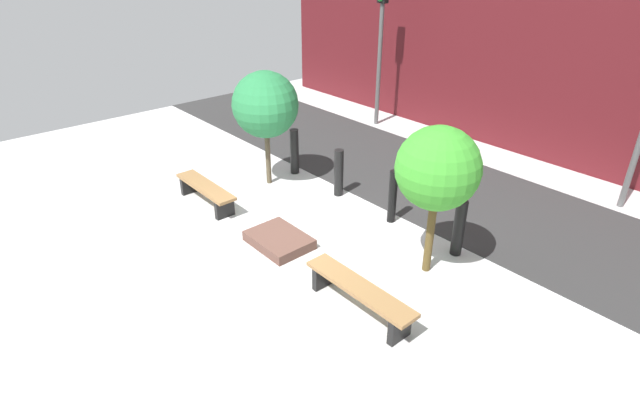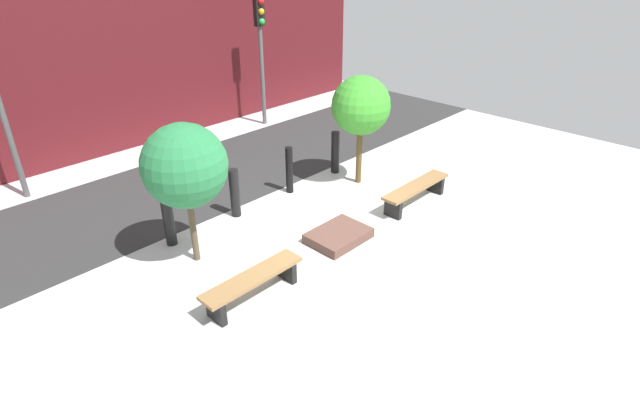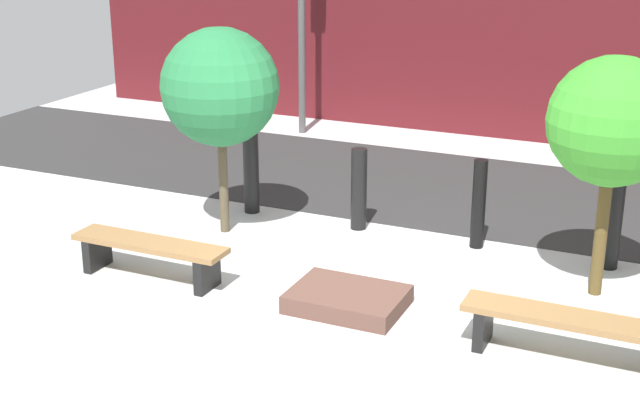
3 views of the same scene
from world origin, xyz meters
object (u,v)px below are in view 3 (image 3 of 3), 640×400
(planter_bed, at_px, (348,299))
(bench_right, at_px, (572,328))
(bollard_far_left, at_px, (251,173))
(tree_behind_right_bench, at_px, (613,123))
(bollard_right, at_px, (613,224))
(bollard_center, at_px, (479,204))
(bollard_left, at_px, (359,189))
(bench_left, at_px, (150,251))
(tree_behind_left_bench, at_px, (220,88))

(planter_bed, bearing_deg, bench_right, -5.20)
(planter_bed, height_order, bollard_far_left, bollard_far_left)
(tree_behind_right_bench, bearing_deg, bollard_right, 87.25)
(bollard_center, bearing_deg, bollard_far_left, 180.00)
(tree_behind_right_bench, height_order, bollard_right, tree_behind_right_bench)
(tree_behind_right_bench, xyz_separation_m, bollard_far_left, (-4.43, 0.76, -1.28))
(bench_right, relative_size, bollard_far_left, 1.81)
(bench_right, bearing_deg, planter_bed, 174.94)
(planter_bed, relative_size, tree_behind_right_bench, 0.45)
(tree_behind_right_bench, height_order, bollard_far_left, tree_behind_right_bench)
(planter_bed, relative_size, bollard_center, 1.05)
(bollard_far_left, relative_size, bollard_left, 1.04)
(bench_left, height_order, tree_behind_left_bench, tree_behind_left_bench)
(bollard_far_left, bearing_deg, tree_behind_right_bench, -9.75)
(bench_right, xyz_separation_m, bollard_left, (-2.94, 2.33, 0.18))
(tree_behind_left_bench, bearing_deg, tree_behind_right_bench, 0.00)
(tree_behind_right_bench, height_order, bollard_center, tree_behind_right_bench)
(bench_right, relative_size, tree_behind_right_bench, 0.78)
(bollard_left, bearing_deg, bench_right, -38.38)
(bench_left, height_order, bollard_center, bollard_center)
(planter_bed, height_order, tree_behind_left_bench, tree_behind_left_bench)
(bollard_right, bearing_deg, tree_behind_left_bench, -170.25)
(bollard_left, bearing_deg, bench_left, -121.94)
(bollard_left, xyz_separation_m, bollard_center, (1.49, 0.00, 0.02))
(bollard_center, bearing_deg, planter_bed, -109.27)
(planter_bed, bearing_deg, bollard_left, 109.27)
(bench_left, distance_m, bench_right, 4.39)
(tree_behind_left_bench, bearing_deg, planter_bed, -31.92)
(planter_bed, bearing_deg, tree_behind_left_bench, 148.08)
(bench_left, distance_m, bollard_right, 5.01)
(bench_right, distance_m, bollard_center, 2.75)
(bench_left, distance_m, bollard_center, 3.76)
(bench_right, bearing_deg, bench_left, -179.86)
(bench_left, xyz_separation_m, bench_right, (4.39, 0.00, 0.01))
(bench_right, height_order, bollard_right, bollard_right)
(tree_behind_left_bench, xyz_separation_m, bollard_center, (2.94, 0.76, -1.25))
(bench_right, xyz_separation_m, planter_bed, (-2.20, 0.20, -0.23))
(bollard_far_left, xyz_separation_m, bollard_left, (1.49, 0.00, -0.02))
(bollard_left, xyz_separation_m, bollard_right, (2.98, 0.00, -0.00))
(bollard_center, bearing_deg, bench_left, -141.62)
(tree_behind_right_bench, xyz_separation_m, bollard_right, (0.04, 0.76, -1.30))
(bench_left, bearing_deg, bollard_center, 38.24)
(bench_left, xyz_separation_m, tree_behind_right_bench, (4.39, 1.57, 1.50))
(bench_left, relative_size, bollard_center, 1.67)
(planter_bed, bearing_deg, bench_left, -174.80)
(bench_left, xyz_separation_m, bollard_center, (2.94, 2.33, 0.22))
(planter_bed, xyz_separation_m, tree_behind_right_bench, (2.20, 1.37, 1.72))
(bench_right, relative_size, bollard_right, 1.88)
(planter_bed, height_order, bollard_right, bollard_right)
(tree_behind_left_bench, distance_m, bollard_center, 3.29)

